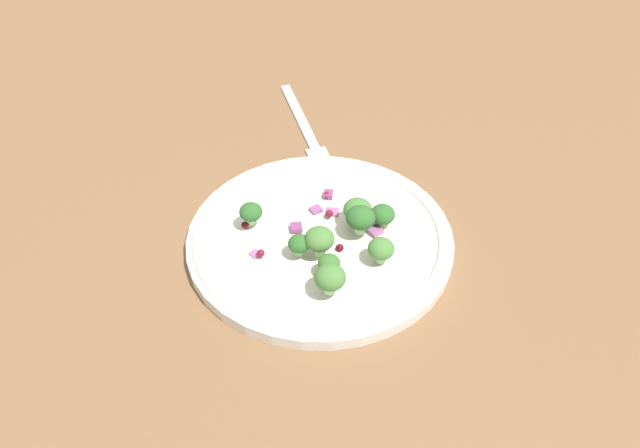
% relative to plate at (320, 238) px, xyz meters
% --- Properties ---
extents(ground_plane, '(1.80, 1.80, 0.02)m').
position_rel_plate_xyz_m(ground_plane, '(0.01, 0.02, -0.02)').
color(ground_plane, brown).
extents(plate, '(0.26, 0.26, 0.02)m').
position_rel_plate_xyz_m(plate, '(0.00, 0.00, 0.00)').
color(plate, white).
rests_on(plate, ground_plane).
extents(dressing_pool, '(0.15, 0.15, 0.00)m').
position_rel_plate_xyz_m(dressing_pool, '(0.00, 0.00, 0.00)').
color(dressing_pool, white).
rests_on(dressing_pool, plate).
extents(broccoli_floret_0, '(0.03, 0.03, 0.03)m').
position_rel_plate_xyz_m(broccoli_floret_0, '(0.02, 0.03, 0.02)').
color(broccoli_floret_0, '#8EB77A').
rests_on(broccoli_floret_0, plate).
extents(broccoli_floret_1, '(0.02, 0.02, 0.02)m').
position_rel_plate_xyz_m(broccoli_floret_1, '(0.04, -0.04, 0.02)').
color(broccoli_floret_1, '#8EB77A').
rests_on(broccoli_floret_1, plate).
extents(broccoli_floret_2, '(0.03, 0.03, 0.03)m').
position_rel_plate_xyz_m(broccoli_floret_2, '(0.03, 0.02, 0.03)').
color(broccoli_floret_2, '#9EC684').
rests_on(broccoli_floret_2, plate).
extents(broccoli_floret_3, '(0.03, 0.03, 0.03)m').
position_rel_plate_xyz_m(broccoli_floret_3, '(0.02, -0.02, 0.03)').
color(broccoli_floret_3, '#9EC684').
rests_on(broccoli_floret_3, plate).
extents(broccoli_floret_4, '(0.02, 0.02, 0.02)m').
position_rel_plate_xyz_m(broccoli_floret_4, '(-0.06, -0.04, 0.02)').
color(broccoli_floret_4, '#ADD18E').
rests_on(broccoli_floret_4, plate).
extents(broccoli_floret_5, '(0.03, 0.03, 0.03)m').
position_rel_plate_xyz_m(broccoli_floret_5, '(0.07, 0.01, 0.02)').
color(broccoli_floret_5, '#9EC684').
rests_on(broccoli_floret_5, plate).
extents(broccoli_floret_6, '(0.02, 0.02, 0.02)m').
position_rel_plate_xyz_m(broccoli_floret_6, '(0.04, 0.05, 0.02)').
color(broccoli_floret_6, '#8EB77A').
rests_on(broccoli_floret_6, plate).
extents(broccoli_floret_7, '(0.03, 0.03, 0.03)m').
position_rel_plate_xyz_m(broccoli_floret_7, '(0.06, -0.05, 0.03)').
color(broccoli_floret_7, '#ADD18E').
rests_on(broccoli_floret_7, plate).
extents(broccoli_floret_8, '(0.02, 0.02, 0.02)m').
position_rel_plate_xyz_m(broccoli_floret_8, '(0.01, -0.04, 0.02)').
color(broccoli_floret_8, '#8EB77A').
rests_on(broccoli_floret_8, plate).
extents(cranberry_0, '(0.01, 0.01, 0.01)m').
position_rel_plate_xyz_m(cranberry_0, '(-0.03, 0.05, 0.01)').
color(cranberry_0, maroon).
rests_on(cranberry_0, plate).
extents(cranberry_1, '(0.01, 0.01, 0.01)m').
position_rel_plate_xyz_m(cranberry_1, '(0.03, -0.01, 0.01)').
color(cranberry_1, '#4C0A14').
rests_on(cranberry_1, plate).
extents(cranberry_2, '(0.01, 0.01, 0.01)m').
position_rel_plate_xyz_m(cranberry_2, '(-0.06, -0.04, 0.01)').
color(cranberry_2, maroon).
rests_on(cranberry_2, plate).
extents(cranberry_3, '(0.01, 0.01, 0.01)m').
position_rel_plate_xyz_m(cranberry_3, '(-0.01, 0.02, 0.01)').
color(cranberry_3, maroon).
rests_on(cranberry_3, plate).
extents(cranberry_4, '(0.01, 0.01, 0.01)m').
position_rel_plate_xyz_m(cranberry_4, '(-0.02, -0.06, 0.01)').
color(cranberry_4, maroon).
rests_on(cranberry_4, plate).
extents(onion_bit_0, '(0.01, 0.01, 0.00)m').
position_rel_plate_xyz_m(onion_bit_0, '(0.04, 0.04, 0.01)').
color(onion_bit_0, '#A35B93').
rests_on(onion_bit_0, plate).
extents(onion_bit_1, '(0.01, 0.01, 0.00)m').
position_rel_plate_xyz_m(onion_bit_1, '(-0.03, 0.02, 0.01)').
color(onion_bit_1, '#934C84').
rests_on(onion_bit_1, plate).
extents(onion_bit_2, '(0.02, 0.02, 0.00)m').
position_rel_plate_xyz_m(onion_bit_2, '(-0.01, 0.03, 0.01)').
color(onion_bit_2, '#A35B93').
rests_on(onion_bit_2, plate).
extents(onion_bit_3, '(0.01, 0.01, 0.00)m').
position_rel_plate_xyz_m(onion_bit_3, '(-0.03, -0.06, 0.01)').
color(onion_bit_3, '#A35B93').
rests_on(onion_bit_3, plate).
extents(onion_bit_4, '(0.02, 0.02, 0.00)m').
position_rel_plate_xyz_m(onion_bit_4, '(-0.02, -0.01, 0.01)').
color(onion_bit_4, '#843D75').
rests_on(onion_bit_4, plate).
extents(onion_bit_5, '(0.01, 0.01, 0.01)m').
position_rel_plate_xyz_m(onion_bit_5, '(-0.03, 0.05, 0.01)').
color(onion_bit_5, '#843D75').
rests_on(onion_bit_5, plate).
extents(fork, '(0.17, 0.12, 0.01)m').
position_rel_plate_xyz_m(fork, '(-0.15, 0.14, -0.01)').
color(fork, silver).
rests_on(fork, ground_plane).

